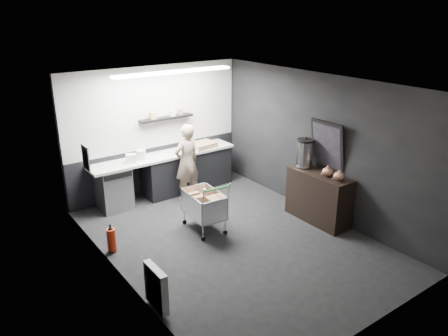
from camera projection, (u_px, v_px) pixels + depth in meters
floor at (233, 240)px, 7.58m from camera, size 5.50×5.50×0.00m
ceiling at (234, 84)px, 6.64m from camera, size 5.50×5.50×0.00m
wall_back at (155, 130)px, 9.20m from camera, size 5.50×0.00×5.50m
wall_front at (377, 234)px, 5.02m from camera, size 5.50×0.00×5.50m
wall_left at (118, 196)px, 6.02m from camera, size 0.00×5.50×5.50m
wall_right at (319, 146)px, 8.21m from camera, size 0.00×5.50×5.50m
kitchen_wall_panel at (155, 107)px, 9.01m from camera, size 3.95×0.02×1.70m
dado_panel at (158, 168)px, 9.49m from camera, size 3.95×0.02×1.00m
floating_shelf at (166, 118)px, 9.12m from camera, size 1.20×0.22×0.04m
wall_clock at (211, 86)px, 9.67m from camera, size 0.20×0.03×0.20m
poster at (86, 158)px, 6.95m from camera, size 0.02×0.30×0.40m
poster_red_band at (85, 153)px, 6.93m from camera, size 0.02×0.22×0.10m
radiator at (156, 288)px, 5.71m from camera, size 0.10×0.50×0.60m
ceiling_strip at (174, 72)px, 8.06m from camera, size 2.40×0.20×0.04m
prep_counter at (171, 173)px, 9.34m from camera, size 3.20×0.61×0.90m
person at (187, 162)px, 8.95m from camera, size 0.63×0.45×1.61m
shopping_cart at (204, 206)px, 7.79m from camera, size 0.59×0.92×0.97m
sideboard at (318, 190)px, 8.11m from camera, size 0.54×1.26×1.89m
fire_extinguisher at (111, 239)px, 7.15m from camera, size 0.14×0.14×0.48m
cardboard_box at (203, 145)px, 9.56m from camera, size 0.59×0.47×0.11m
pink_tub at (141, 155)px, 8.79m from camera, size 0.20×0.20×0.20m
white_container at (131, 158)px, 8.63m from camera, size 0.23×0.21×0.17m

